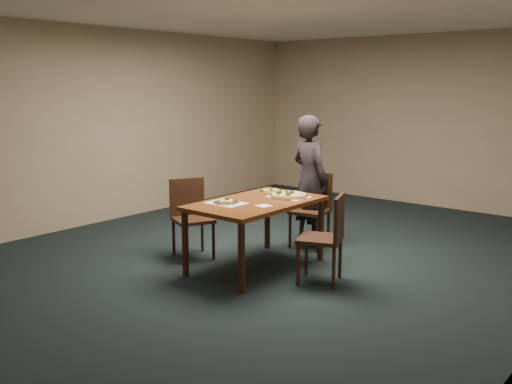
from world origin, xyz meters
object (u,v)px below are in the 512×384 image
Objects in this scene: dining_table at (256,209)px; slice_plate_far at (271,191)px; chair_far at (312,205)px; slice_plate_near at (226,202)px; chair_right at (328,233)px; pizza_pan at (289,195)px; chair_left at (191,213)px; diner at (310,180)px.

slice_plate_far is (-0.20, 0.53, 0.10)m from dining_table.
slice_plate_near is at bearing -105.96° from chair_far.
chair_right is at bearing -59.86° from chair_far.
chair_right is 2.15× the size of pizza_pan.
chair_right reaches higher than slice_plate_far.
chair_far reaches higher than pizza_pan.
pizza_pan is at bearing 65.94° from slice_plate_near.
chair_far reaches higher than dining_table.
chair_far is 1.46m from slice_plate_near.
slice_plate_near is (-1.03, -0.38, 0.25)m from chair_right.
slice_plate_near is at bearing -77.46° from chair_left.
chair_far is 1.53m from chair_left.
chair_far is 0.68m from slice_plate_far.
chair_right is (0.89, -1.05, 0.00)m from chair_far.
chair_left is 1.75m from chair_right.
diner is at bearing 95.84° from dining_table.
dining_table is at bearing -69.01° from slice_plate_far.
chair_right reaches higher than slice_plate_near.
dining_table is 0.92× the size of diner.
diner reaches higher than chair_right.
slice_plate_near is at bearing -114.06° from pizza_pan.
slice_plate_near is 0.81m from slice_plate_far.
slice_plate_far is (-0.08, -0.68, -0.05)m from diner.
diner is 1.50m from slice_plate_near.
pizza_pan is 1.51× the size of slice_plate_far.
dining_table is 0.35m from slice_plate_near.
chair_right is 1.52m from diner.
diner is at bearing 83.41° from slice_plate_far.
chair_far is at bearing 159.19° from diner.
chair_far is 1.00× the size of chair_left.
pizza_pan is (0.17, -0.73, 0.26)m from chair_far.
dining_table is 0.88m from chair_right.
chair_left is 3.25× the size of slice_plate_near.
chair_far is 0.56× the size of diner.
slice_plate_near is (0.70, -0.15, 0.25)m from chair_left.
chair_left is 1.57m from diner.
diner reaches higher than chair_far.
chair_left is 0.76m from slice_plate_near.
dining_table is at bearing -108.01° from pizza_pan.
diner reaches higher than slice_plate_far.
slice_plate_far is at bearing 110.99° from dining_table.
dining_table is 0.58m from slice_plate_far.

